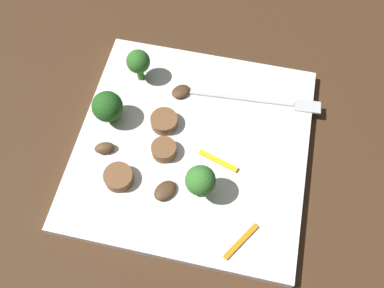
{
  "coord_description": "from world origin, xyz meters",
  "views": [
    {
      "loc": [
        0.05,
        -0.23,
        0.48
      ],
      "look_at": [
        0.0,
        0.0,
        0.02
      ],
      "focal_mm": 38.91,
      "sensor_mm": 36.0,
      "label": 1
    }
  ],
  "objects_px": {
    "pepper_strip_0": "(241,241)",
    "broccoli_floret_2": "(107,107)",
    "mushroom_2": "(181,91)",
    "broccoli_floret_1": "(200,181)",
    "sausage_slice_1": "(164,150)",
    "sausage_slice_2": "(119,177)",
    "broccoli_floret_0": "(138,62)",
    "sausage_slice_0": "(164,121)",
    "fork": "(263,101)",
    "mushroom_1": "(165,191)",
    "pepper_strip_1": "(218,161)",
    "plate": "(192,147)",
    "mushroom_0": "(104,148)"
  },
  "relations": [
    {
      "from": "mushroom_1",
      "to": "pepper_strip_1",
      "type": "xyz_separation_m",
      "value": [
        0.05,
        0.05,
        -0.0
      ]
    },
    {
      "from": "sausage_slice_1",
      "to": "pepper_strip_0",
      "type": "xyz_separation_m",
      "value": [
        0.11,
        -0.09,
        -0.01
      ]
    },
    {
      "from": "mushroom_1",
      "to": "broccoli_floret_0",
      "type": "bearing_deg",
      "value": 115.12
    },
    {
      "from": "broccoli_floret_0",
      "to": "sausage_slice_2",
      "type": "xyz_separation_m",
      "value": [
        0.01,
        -0.15,
        -0.03
      ]
    },
    {
      "from": "broccoli_floret_1",
      "to": "mushroom_1",
      "type": "xyz_separation_m",
      "value": [
        -0.04,
        -0.01,
        -0.03
      ]
    },
    {
      "from": "plate",
      "to": "fork",
      "type": "xyz_separation_m",
      "value": [
        0.08,
        0.08,
        0.01
      ]
    },
    {
      "from": "pepper_strip_0",
      "to": "mushroom_1",
      "type": "bearing_deg",
      "value": 157.9
    },
    {
      "from": "mushroom_2",
      "to": "pepper_strip_1",
      "type": "bearing_deg",
      "value": -52.78
    },
    {
      "from": "sausage_slice_0",
      "to": "pepper_strip_0",
      "type": "bearing_deg",
      "value": -47.01
    },
    {
      "from": "fork",
      "to": "mushroom_1",
      "type": "distance_m",
      "value": 0.18
    },
    {
      "from": "plate",
      "to": "pepper_strip_0",
      "type": "xyz_separation_m",
      "value": [
        0.08,
        -0.11,
        0.01
      ]
    },
    {
      "from": "broccoli_floret_1",
      "to": "sausage_slice_0",
      "type": "relative_size",
      "value": 1.62
    },
    {
      "from": "broccoli_floret_1",
      "to": "mushroom_2",
      "type": "distance_m",
      "value": 0.15
    },
    {
      "from": "sausage_slice_0",
      "to": "mushroom_2",
      "type": "xyz_separation_m",
      "value": [
        0.01,
        0.05,
        -0.0
      ]
    },
    {
      "from": "fork",
      "to": "sausage_slice_1",
      "type": "distance_m",
      "value": 0.15
    },
    {
      "from": "broccoli_floret_1",
      "to": "sausage_slice_0",
      "type": "distance_m",
      "value": 0.11
    },
    {
      "from": "sausage_slice_2",
      "to": "mushroom_2",
      "type": "height_order",
      "value": "sausage_slice_2"
    },
    {
      "from": "sausage_slice_2",
      "to": "broccoli_floret_2",
      "type": "bearing_deg",
      "value": 113.79
    },
    {
      "from": "sausage_slice_0",
      "to": "mushroom_0",
      "type": "bearing_deg",
      "value": -140.71
    },
    {
      "from": "broccoli_floret_1",
      "to": "sausage_slice_1",
      "type": "bearing_deg",
      "value": 142.03
    },
    {
      "from": "broccoli_floret_1",
      "to": "sausage_slice_0",
      "type": "bearing_deg",
      "value": 127.97
    },
    {
      "from": "sausage_slice_1",
      "to": "sausage_slice_2",
      "type": "xyz_separation_m",
      "value": [
        -0.04,
        -0.05,
        -0.0
      ]
    },
    {
      "from": "broccoli_floret_1",
      "to": "mushroom_2",
      "type": "height_order",
      "value": "broccoli_floret_1"
    },
    {
      "from": "pepper_strip_1",
      "to": "broccoli_floret_0",
      "type": "bearing_deg",
      "value": 141.12
    },
    {
      "from": "broccoli_floret_2",
      "to": "sausage_slice_1",
      "type": "height_order",
      "value": "broccoli_floret_2"
    },
    {
      "from": "broccoli_floret_2",
      "to": "mushroom_0",
      "type": "distance_m",
      "value": 0.05
    },
    {
      "from": "mushroom_2",
      "to": "broccoli_floret_0",
      "type": "bearing_deg",
      "value": 167.24
    },
    {
      "from": "sausage_slice_1",
      "to": "pepper_strip_1",
      "type": "bearing_deg",
      "value": 1.69
    },
    {
      "from": "broccoli_floret_0",
      "to": "sausage_slice_2",
      "type": "relative_size",
      "value": 1.46
    },
    {
      "from": "broccoli_floret_2",
      "to": "pepper_strip_1",
      "type": "distance_m",
      "value": 0.15
    },
    {
      "from": "sausage_slice_2",
      "to": "broccoli_floret_1",
      "type": "bearing_deg",
      "value": 2.62
    },
    {
      "from": "fork",
      "to": "mushroom_0",
      "type": "distance_m",
      "value": 0.22
    },
    {
      "from": "broccoli_floret_0",
      "to": "mushroom_2",
      "type": "xyz_separation_m",
      "value": [
        0.06,
        -0.01,
        -0.03
      ]
    },
    {
      "from": "plate",
      "to": "fork",
      "type": "relative_size",
      "value": 1.6
    },
    {
      "from": "sausage_slice_0",
      "to": "mushroom_1",
      "type": "bearing_deg",
      "value": -75.5
    },
    {
      "from": "pepper_strip_0",
      "to": "broccoli_floret_2",
      "type": "bearing_deg",
      "value": 147.1
    },
    {
      "from": "mushroom_2",
      "to": "pepper_strip_0",
      "type": "xyz_separation_m",
      "value": [
        0.11,
        -0.18,
        -0.0
      ]
    },
    {
      "from": "broccoli_floret_1",
      "to": "mushroom_1",
      "type": "bearing_deg",
      "value": -168.69
    },
    {
      "from": "broccoli_floret_0",
      "to": "sausage_slice_0",
      "type": "height_order",
      "value": "broccoli_floret_0"
    },
    {
      "from": "sausage_slice_2",
      "to": "pepper_strip_1",
      "type": "xyz_separation_m",
      "value": [
        0.11,
        0.05,
        -0.01
      ]
    },
    {
      "from": "plate",
      "to": "broccoli_floret_2",
      "type": "relative_size",
      "value": 5.94
    },
    {
      "from": "sausage_slice_2",
      "to": "mushroom_0",
      "type": "xyz_separation_m",
      "value": [
        -0.03,
        0.03,
        -0.0
      ]
    },
    {
      "from": "sausage_slice_0",
      "to": "mushroom_2",
      "type": "distance_m",
      "value": 0.05
    },
    {
      "from": "broccoli_floret_1",
      "to": "pepper_strip_0",
      "type": "xyz_separation_m",
      "value": [
        0.06,
        -0.05,
        -0.03
      ]
    },
    {
      "from": "plate",
      "to": "mushroom_1",
      "type": "height_order",
      "value": "mushroom_1"
    },
    {
      "from": "pepper_strip_1",
      "to": "broccoli_floret_2",
      "type": "bearing_deg",
      "value": 168.08
    },
    {
      "from": "broccoli_floret_2",
      "to": "sausage_slice_1",
      "type": "relative_size",
      "value": 1.58
    },
    {
      "from": "broccoli_floret_2",
      "to": "sausage_slice_0",
      "type": "bearing_deg",
      "value": 5.21
    },
    {
      "from": "sausage_slice_1",
      "to": "sausage_slice_2",
      "type": "bearing_deg",
      "value": -133.09
    },
    {
      "from": "broccoli_floret_1",
      "to": "pepper_strip_1",
      "type": "bearing_deg",
      "value": 73.24
    }
  ]
}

